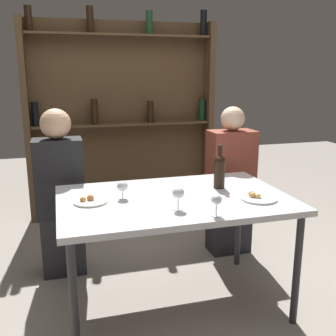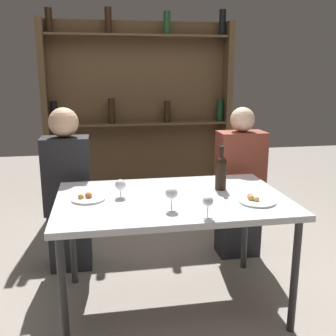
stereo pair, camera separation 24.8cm
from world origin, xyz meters
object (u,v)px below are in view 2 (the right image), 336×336
Objects in this scene: food_plate_1 at (256,201)px; seated_person_right at (239,187)px; wine_glass_0 at (120,185)px; seated_person_left at (68,194)px; wine_glass_2 at (172,194)px; wine_glass_1 at (208,202)px; food_plate_0 at (88,198)px; wine_bottle at (221,171)px.

food_plate_1 is 0.18× the size of seated_person_right.
wine_glass_0 is 0.81m from food_plate_1.
wine_glass_2 is at bearing -54.15° from seated_person_left.
wine_glass_1 is 1.17m from seated_person_right.
wine_glass_1 is at bearing -152.01° from food_plate_1.
food_plate_0 is at bearing 150.44° from wine_glass_2.
wine_glass_1 is at bearing -118.64° from seated_person_right.
wine_bottle is 0.52m from wine_glass_1.
wine_glass_1 is at bearing -114.76° from wine_bottle.
seated_person_left reaches higher than food_plate_1.
wine_glass_1 reaches higher than food_plate_1.
wine_glass_0 is 0.72m from seated_person_left.
seated_person_right reaches higher than food_plate_0.
wine_glass_0 is 0.09× the size of seated_person_left.
seated_person_right reaches higher than wine_bottle.
food_plate_1 is at bearing -12.69° from food_plate_0.
food_plate_1 is at bearing -66.44° from wine_bottle.
seated_person_right is (0.20, 0.82, -0.17)m from food_plate_1.
wine_glass_1 is at bearing -51.81° from seated_person_left.
seated_person_right is at bearing 61.36° from wine_glass_1.
seated_person_left is at bearing 128.19° from wine_glass_1.
wine_glass_2 is 0.52m from food_plate_1.
wine_bottle is at bearing 40.78° from wine_glass_2.
wine_glass_1 is 0.55× the size of food_plate_1.
wine_glass_2 is at bearing -29.56° from food_plate_0.
food_plate_0 is (-0.84, -0.07, -0.11)m from wine_bottle.
food_plate_1 is (0.13, -0.29, -0.11)m from wine_bottle.
wine_bottle is 0.51m from wine_glass_2.
food_plate_1 is (0.51, 0.04, -0.08)m from wine_glass_2.
food_plate_0 is 0.16× the size of seated_person_left.
wine_bottle reaches higher than wine_glass_1.
wine_glass_0 is 0.21m from food_plate_0.
seated_person_right reaches higher than wine_glass_1.
wine_glass_1 is 1.30m from seated_person_left.
wine_glass_2 is 0.11× the size of seated_person_right.
food_plate_1 is at bearing -35.91° from seated_person_left.
wine_glass_0 is 0.86× the size of wine_glass_2.
wine_glass_2 is (-0.39, -0.33, -0.03)m from wine_bottle.
wine_bottle is 0.23× the size of seated_person_left.
seated_person_right is at bearing 50.37° from wine_glass_2.
wine_glass_2 is at bearing 139.65° from wine_glass_1.
seated_person_left is at bearing 121.53° from wine_glass_0.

